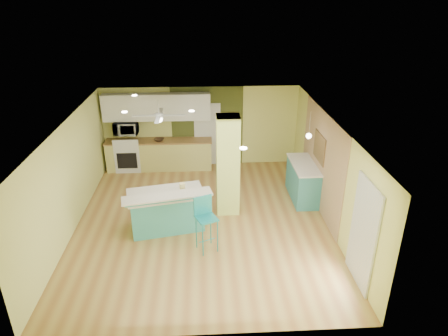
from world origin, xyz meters
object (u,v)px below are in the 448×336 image
Objects in this scene: bar_stool at (205,215)px; canister at (182,187)px; side_counter at (303,181)px; fruit_bowl at (159,140)px; peninsula at (167,210)px.

bar_stool is 6.57× the size of canister.
bar_stool is at bearing -62.43° from canister.
bar_stool is 3.42m from side_counter.
canister is at bearing 93.97° from bar_stool.
fruit_bowl reaches higher than side_counter.
fruit_bowl is (-3.98, 2.08, 0.48)m from side_counter.
peninsula reaches higher than fruit_bowl.
side_counter is at bearing 20.57° from canister.
peninsula is at bearing -159.83° from side_counter.
peninsula is at bearing -82.35° from fruit_bowl.
bar_stool is (0.89, -0.85, 0.34)m from peninsula.
bar_stool is 0.80× the size of side_counter.
peninsula is at bearing -163.28° from canister.
canister reaches higher than peninsula.
peninsula is 3.44m from fruit_bowl.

